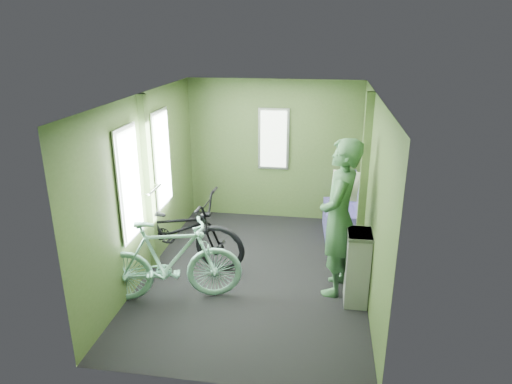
% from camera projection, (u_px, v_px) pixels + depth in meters
% --- Properties ---
extents(room, '(4.00, 4.02, 2.31)m').
position_uv_depth(room, '(252.00, 167.00, 5.54)').
color(room, black).
rests_on(room, ground).
extents(bicycle_black, '(2.10, 1.10, 1.14)m').
position_uv_depth(bicycle_black, '(175.00, 264.00, 6.22)').
color(bicycle_black, black).
rests_on(bicycle_black, ground).
extents(bicycle_mint, '(1.75, 0.91, 1.02)m').
position_uv_depth(bicycle_mint, '(172.00, 298.00, 5.42)').
color(bicycle_mint, '#7BBDA7').
rests_on(bicycle_mint, ground).
extents(passenger, '(0.58, 0.79, 1.90)m').
position_uv_depth(passenger, '(339.00, 218.00, 5.30)').
color(passenger, '#345F39').
rests_on(passenger, ground).
extents(waste_box, '(0.26, 0.37, 0.89)m').
position_uv_depth(waste_box, '(357.00, 268.00, 5.22)').
color(waste_box, gray).
rests_on(waste_box, ground).
extents(bench_seat, '(0.55, 0.91, 0.93)m').
position_uv_depth(bench_seat, '(342.00, 217.00, 7.07)').
color(bench_seat, navy).
rests_on(bench_seat, ground).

